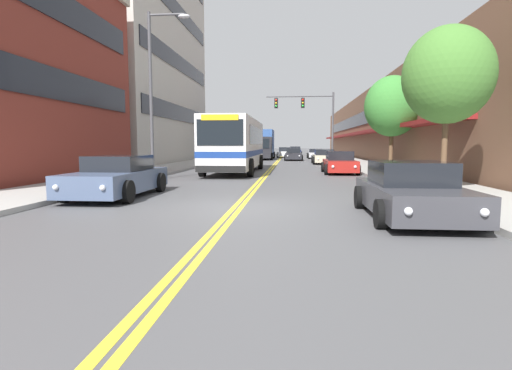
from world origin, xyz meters
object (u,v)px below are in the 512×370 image
at_px(car_beige_parked_left_near, 236,155).
at_px(car_red_parked_right_end, 340,163).
at_px(car_charcoal_moving_third, 293,155).
at_px(box_truck, 262,144).
at_px(city_bus, 236,143).
at_px(traffic_signal_mast, 310,113).
at_px(street_lamp_left_near, 156,82).
at_px(car_white_moving_second, 285,153).
at_px(car_silver_parked_right_mid, 316,154).
at_px(car_slate_blue_parked_left_mid, 117,177).
at_px(fire_hydrant, 399,173).
at_px(car_dark_grey_parked_right_foreground, 411,192).
at_px(car_navy_moving_lead, 295,151).
at_px(street_tree_right_mid, 392,106).
at_px(car_champagne_parked_right_far, 324,157).
at_px(street_tree_right_near, 448,75).

bearing_deg(car_beige_parked_left_near, car_red_parked_right_end, -62.97).
height_order(car_beige_parked_left_near, car_red_parked_right_end, car_red_parked_right_end).
bearing_deg(car_charcoal_moving_third, box_truck, 144.35).
bearing_deg(city_bus, traffic_signal_mast, 68.00).
bearing_deg(street_lamp_left_near, car_white_moving_second, 80.85).
height_order(car_silver_parked_right_mid, car_red_parked_right_end, car_red_parked_right_end).
distance_m(car_slate_blue_parked_left_mid, box_truck, 33.76).
distance_m(box_truck, fire_hydrant, 30.48).
distance_m(car_silver_parked_right_mid, box_truck, 7.41).
bearing_deg(fire_hydrant, box_truck, 105.17).
height_order(car_beige_parked_left_near, car_slate_blue_parked_left_mid, car_slate_blue_parked_left_mid).
xyz_separation_m(car_dark_grey_parked_right_foreground, traffic_signal_mast, (-1.25, 27.97, 4.03)).
distance_m(car_slate_blue_parked_left_mid, car_navy_moving_lead, 51.76).
relative_size(city_bus, car_slate_blue_parked_left_mid, 2.28).
bearing_deg(street_tree_right_mid, car_red_parked_right_end, -148.82).
bearing_deg(car_charcoal_moving_third, street_tree_right_mid, -70.52).
relative_size(car_beige_parked_left_near, car_champagne_parked_right_far, 1.05).
bearing_deg(car_beige_parked_left_near, car_silver_parked_right_mid, 44.44).
bearing_deg(traffic_signal_mast, car_slate_blue_parked_left_mid, -106.56).
bearing_deg(car_red_parked_right_end, street_tree_right_mid, 31.18).
distance_m(city_bus, traffic_signal_mast, 13.94).
bearing_deg(car_navy_moving_lead, car_charcoal_moving_third, -90.92).
height_order(car_dark_grey_parked_right_foreground, car_red_parked_right_end, car_red_parked_right_end).
bearing_deg(city_bus, car_charcoal_moving_third, 79.00).
bearing_deg(city_bus, car_dark_grey_parked_right_foreground, -67.42).
bearing_deg(city_bus, box_truck, 89.97).
relative_size(traffic_signal_mast, street_tree_right_mid, 1.10).
bearing_deg(car_dark_grey_parked_right_foreground, city_bus, 112.58).
bearing_deg(car_charcoal_moving_third, street_lamp_left_near, -104.97).
height_order(city_bus, traffic_signal_mast, traffic_signal_mast).
xyz_separation_m(car_navy_moving_lead, box_truck, (-3.97, -17.71, 1.08)).
bearing_deg(car_navy_moving_lead, car_red_parked_right_end, -86.58).
relative_size(traffic_signal_mast, street_tree_right_near, 1.16).
height_order(car_white_moving_second, street_tree_right_mid, street_tree_right_mid).
distance_m(car_red_parked_right_end, street_tree_right_mid, 5.38).
distance_m(car_champagne_parked_right_far, street_lamp_left_near, 19.91).
bearing_deg(car_dark_grey_parked_right_foreground, car_slate_blue_parked_left_mid, 160.38).
bearing_deg(car_slate_blue_parked_left_mid, car_champagne_parked_right_far, 69.59).
relative_size(box_truck, street_tree_right_mid, 1.22).
bearing_deg(car_red_parked_right_end, car_beige_parked_left_near, 117.03).
xyz_separation_m(city_bus, street_tree_right_mid, (9.84, 1.34, 2.31)).
relative_size(car_dark_grey_parked_right_foreground, car_white_moving_second, 1.03).
xyz_separation_m(city_bus, car_dark_grey_parked_right_foreground, (6.37, -15.31, -1.23)).
bearing_deg(car_beige_parked_left_near, car_navy_moving_lead, 74.42).
distance_m(city_bus, car_slate_blue_parked_left_mid, 12.50).
height_order(car_slate_blue_parked_left_mid, car_champagne_parked_right_far, car_slate_blue_parked_left_mid).
height_order(car_champagne_parked_right_far, car_charcoal_moving_third, car_charcoal_moving_third).
bearing_deg(car_white_moving_second, car_silver_parked_right_mid, -42.36).
bearing_deg(car_navy_moving_lead, box_truck, -102.64).
bearing_deg(fire_hydrant, car_beige_parked_left_near, 113.05).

